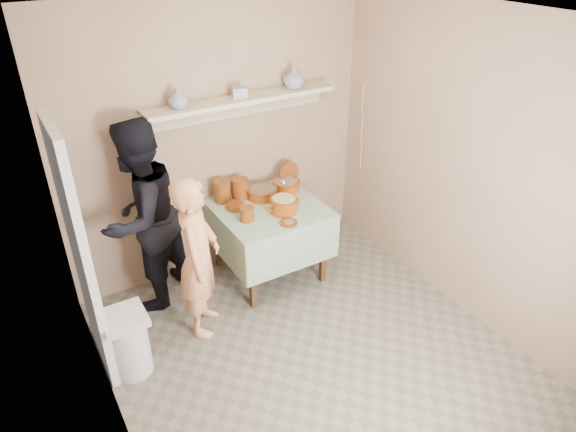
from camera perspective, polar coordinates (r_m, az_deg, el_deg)
ground at (r=4.29m, az=3.58°, el=-16.01°), size 3.50×3.50×0.00m
tile_panel at (r=3.97m, az=-22.02°, el=-4.14°), size 0.06×0.70×2.00m
plate_stack_a at (r=4.88m, az=-7.32°, el=2.77°), size 0.16×0.16×0.21m
plate_stack_b at (r=4.93m, az=-5.34°, el=3.07°), size 0.16×0.16×0.20m
bowl_stack at (r=4.56m, az=-4.59°, el=0.25°), size 0.13×0.13×0.13m
empty_bowl at (r=4.77m, az=-5.85°, el=1.07°), size 0.17×0.17×0.05m
propped_lid at (r=5.16m, az=0.11°, el=4.78°), size 0.24×0.05×0.24m
vase_right at (r=4.90m, az=0.66°, el=15.14°), size 0.21×0.21×0.21m
vase_left at (r=4.44m, az=-12.15°, el=12.66°), size 0.23×0.23×0.17m
ceramic_box at (r=4.65m, az=-5.40°, el=13.47°), size 0.15×0.12×0.09m
person_cook at (r=4.23m, az=-9.90°, el=-4.58°), size 0.56×0.62×1.42m
person_helper at (r=4.57m, az=-15.97°, el=-0.17°), size 1.07×1.03×1.75m
room_shell at (r=3.32m, az=4.45°, el=3.63°), size 3.04×3.54×2.62m
serving_table at (r=4.86m, az=-2.21°, el=-0.15°), size 0.97×0.97×0.76m
cazuela_meat_a at (r=4.93m, az=-2.92°, el=2.66°), size 0.30×0.30×0.10m
cazuela_meat_b at (r=5.07m, az=-0.21°, el=3.55°), size 0.28×0.28×0.10m
ladle at (r=5.00m, az=-0.45°, el=3.79°), size 0.08×0.26×0.19m
cazuela_rice at (r=4.66m, az=-0.46°, el=1.36°), size 0.33×0.25×0.14m
front_plate at (r=4.52m, az=0.07°, el=-0.75°), size 0.16×0.16×0.03m
wall_shelf at (r=4.72m, az=-5.24°, el=12.56°), size 1.80×0.25×0.21m
trash_bin at (r=4.22m, az=-17.27°, el=-13.30°), size 0.32×0.32×0.56m
electrical_cord at (r=5.37m, az=8.21°, el=9.79°), size 0.01×0.05×0.90m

